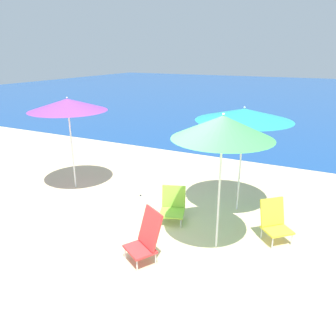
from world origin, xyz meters
TOP-DOWN VIEW (x-y plane):
  - ground_plane at (0.00, 0.00)m, footprint 60.00×60.00m
  - sea_water at (0.00, 25.74)m, footprint 60.00×40.00m
  - beach_umbrella_teal at (1.14, 2.25)m, footprint 1.98×1.98m
  - beach_umbrella_purple at (-2.96, 1.64)m, footprint 1.89×1.89m
  - beach_umbrella_green at (1.21, 0.61)m, footprint 1.66×1.66m
  - beach_chair_lime at (0.05, 1.20)m, footprint 0.64×0.69m
  - beach_chair_yellow at (2.07, 1.35)m, footprint 0.69×0.69m
  - beach_chair_red at (0.28, -0.28)m, footprint 0.69×0.70m
  - water_bottle at (-0.88, 1.45)m, footprint 0.09×0.09m

SIDE VIEW (x-z plane):
  - ground_plane at x=0.00m, z-range 0.00..0.00m
  - sea_water at x=0.00m, z-range 0.00..0.01m
  - water_bottle at x=-0.88m, z-range -0.03..0.23m
  - beach_chair_lime at x=0.05m, z-range -0.02..0.67m
  - beach_chair_yellow at x=2.07m, z-range 0.00..0.77m
  - beach_chair_red at x=0.28m, z-range -0.01..0.88m
  - beach_umbrella_teal at x=1.14m, z-range 0.98..3.26m
  - beach_umbrella_purple at x=-2.96m, z-range 0.97..3.28m
  - beach_umbrella_green at x=1.21m, z-range 0.98..3.40m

